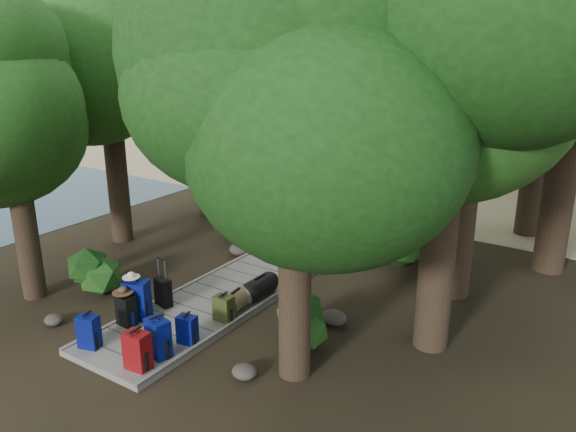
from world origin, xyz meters
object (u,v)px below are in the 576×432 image
Objects in this scene: suitcase_on_boardwalk at (163,292)px; sun_lounger at (493,185)px; backpack_right_b at (158,336)px; backpack_left_b at (126,309)px; backpack_right_c at (187,328)px; duffel_right_khaki at (236,300)px; lone_suitcase_on_sand at (408,188)px; backpack_left_a at (89,330)px; backpack_right_a at (137,349)px; backpack_left_c at (137,298)px; backpack_right_d at (224,307)px; duffel_right_black at (260,287)px; kayak at (352,170)px.

suitcase_on_boardwalk reaches higher than sun_lounger.
backpack_left_b is at bearing 174.60° from backpack_right_b.
sun_lounger is at bearing 72.93° from backpack_right_c.
lone_suitcase_on_sand is (-0.40, 10.26, 0.02)m from duffel_right_khaki.
backpack_right_c is at bearing 92.65° from backpack_right_b.
backpack_left_a reaches higher than backpack_left_b.
backpack_right_a is (1.23, 0.01, 0.03)m from backpack_left_a.
backpack_left_b is 0.33m from backpack_left_c.
backpack_left_a is 1.14× the size of duffel_right_khaki.
backpack_left_c is 0.68m from suitcase_on_boardwalk.
sun_lounger is at bearing 79.51° from backpack_left_b.
duffel_right_black is at bearing 89.35° from backpack_right_d.
duffel_right_black is at bearing 61.96° from backpack_left_b.
duffel_right_khaki is at bearing 83.46° from backpack_right_c.
lone_suitcase_on_sand is 0.22× the size of kayak.
backpack_left_c is at bearing -92.80° from kayak.
backpack_right_d is 0.94× the size of duffel_right_khaki.
backpack_right_c is 11.77m from lone_suitcase_on_sand.
duffel_right_khaki is 0.20× the size of kayak.
backpack_left_c is 2.55m from duffel_right_black.
backpack_right_a reaches higher than suitcase_on_boardwalk.
sun_lounger is (1.89, 13.99, -0.11)m from backpack_right_c.
backpack_left_c is 1.95m from duffel_right_khaki.
backpack_left_a is 0.93m from backpack_left_b.
kayak is at bearing -168.33° from sun_lounger.
backpack_left_a reaches higher than duffel_right_black.
lone_suitcase_on_sand is (-0.46, 9.51, -0.00)m from duffel_right_black.
backpack_left_c is 1.13× the size of backpack_right_b.
duffel_right_black is at bearing 101.35° from backpack_right_b.
backpack_left_b is 0.91× the size of backpack_right_a.
sun_lounger is at bearing 61.40° from backpack_left_a.
lone_suitcase_on_sand is (-0.35, 12.83, -0.15)m from backpack_right_a.
backpack_right_b is at bearing -91.50° from duffel_right_black.
backpack_right_b is (1.25, 0.48, 0.05)m from backpack_left_a.
backpack_right_a is at bearing -40.33° from suitcase_on_boardwalk.
backpack_right_a is 0.95× the size of backpack_right_b.
sun_lounger is at bearing 90.78° from suitcase_on_boardwalk.
backpack_left_c is (-0.03, 0.31, 0.10)m from backpack_left_b.
backpack_right_b is (0.01, 0.47, 0.02)m from backpack_right_a.
backpack_left_a is at bearing -72.63° from suitcase_on_boardwalk.
backpack_left_c is 1.83m from backpack_right_a.
backpack_right_a is 2.09m from backpack_right_d.
backpack_right_d is at bearing 22.49° from suitcase_on_boardwalk.
backpack_right_d is (1.45, 1.17, -0.05)m from backpack_left_b.
backpack_right_d is at bearing -85.90° from kayak.
sun_lounger is at bearing 32.62° from lone_suitcase_on_sand.
sun_lounger is at bearing 74.34° from duffel_right_khaki.
duffel_right_black is (1.35, 3.33, -0.12)m from backpack_left_a.
suitcase_on_boardwalk is at bearing -92.20° from kayak.
backpack_left_b is 0.86× the size of backpack_right_b.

